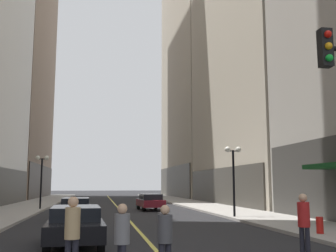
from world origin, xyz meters
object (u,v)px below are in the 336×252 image
at_px(pedestrian_in_grey_suit, 122,236).
at_px(street_lamp_left_far, 42,170).
at_px(car_silver, 75,209).
at_px(pedestrian_in_red_jacket, 304,220).
at_px(car_black, 75,224).
at_px(car_maroon, 150,201).
at_px(street_lamp_right_mid, 233,165).
at_px(pedestrian_in_tan_trench, 72,230).
at_px(fire_hydrant_right, 320,227).
at_px(pedestrian_with_orange_bag, 165,236).

height_order(pedestrian_in_grey_suit, street_lamp_left_far, street_lamp_left_far).
distance_m(car_silver, pedestrian_in_red_jacket, 14.81).
distance_m(car_black, car_maroon, 19.06).
height_order(car_silver, street_lamp_right_mid, street_lamp_right_mid).
bearing_deg(pedestrian_in_tan_trench, car_black, 92.15).
relative_size(pedestrian_in_grey_suit, street_lamp_right_mid, 0.38).
relative_size(car_black, street_lamp_right_mid, 1.08).
height_order(pedestrian_in_grey_suit, fire_hydrant_right, pedestrian_in_grey_suit).
relative_size(car_silver, pedestrian_with_orange_bag, 2.69).
relative_size(pedestrian_with_orange_bag, fire_hydrant_right, 2.03).
bearing_deg(street_lamp_right_mid, car_maroon, 113.66).
bearing_deg(street_lamp_right_mid, car_silver, 180.00).
relative_size(car_black, street_lamp_left_far, 1.08).
bearing_deg(pedestrian_with_orange_bag, pedestrian_in_red_jacket, 22.11).
height_order(pedestrian_in_tan_trench, pedestrian_in_red_jacket, pedestrian_in_red_jacket).
relative_size(pedestrian_in_red_jacket, fire_hydrant_right, 2.28).
bearing_deg(street_lamp_left_far, pedestrian_in_tan_trench, -80.87).
relative_size(pedestrian_in_tan_trench, street_lamp_right_mid, 0.41).
bearing_deg(pedestrian_in_grey_suit, pedestrian_in_tan_trench, 157.32).
relative_size(pedestrian_in_grey_suit, street_lamp_left_far, 0.38).
xyz_separation_m(car_black, street_lamp_right_mid, (9.02, 9.26, 2.54)).
xyz_separation_m(pedestrian_in_red_jacket, street_lamp_right_mid, (2.45, 13.02, 2.18)).
bearing_deg(car_silver, fire_hydrant_right, -41.31).
bearing_deg(street_lamp_right_mid, car_black, -134.25).
bearing_deg(pedestrian_in_grey_suit, pedestrian_in_red_jacket, 19.72).
distance_m(car_silver, fire_hydrant_right, 13.31).
distance_m(pedestrian_in_red_jacket, street_lamp_right_mid, 13.42).
relative_size(pedestrian_in_grey_suit, fire_hydrant_right, 2.09).
distance_m(pedestrian_in_tan_trench, pedestrian_in_grey_suit, 1.18).
xyz_separation_m(pedestrian_in_tan_trench, fire_hydrant_right, (9.33, 5.68, -0.67)).
distance_m(pedestrian_in_grey_suit, street_lamp_right_mid, 16.96).
relative_size(car_silver, street_lamp_right_mid, 0.99).
height_order(street_lamp_right_mid, fire_hydrant_right, street_lamp_right_mid).
bearing_deg(car_black, street_lamp_right_mid, 45.75).
relative_size(car_black, car_silver, 1.09).
height_order(pedestrian_in_tan_trench, street_lamp_right_mid, street_lamp_right_mid).
xyz_separation_m(car_silver, pedestrian_in_grey_suit, (1.75, -14.91, 0.26)).
distance_m(pedestrian_in_red_jacket, fire_hydrant_right, 5.20).
height_order(pedestrian_with_orange_bag, street_lamp_left_far, street_lamp_left_far).
distance_m(pedestrian_in_grey_suit, pedestrian_with_orange_bag, 0.98).
height_order(car_silver, fire_hydrant_right, car_silver).
bearing_deg(pedestrian_with_orange_bag, street_lamp_right_mid, 65.37).
bearing_deg(pedestrian_in_grey_suit, car_black, 102.72).
relative_size(car_silver, car_maroon, 0.96).
bearing_deg(pedestrian_in_red_jacket, pedestrian_in_grey_suit, -160.28).
bearing_deg(pedestrian_with_orange_bag, pedestrian_in_tan_trench, 171.36).
height_order(car_black, car_maroon, same).
bearing_deg(street_lamp_right_mid, pedestrian_in_red_jacket, -100.65).
distance_m(car_black, fire_hydrant_right, 9.54).
bearing_deg(car_black, car_maroon, 74.73).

